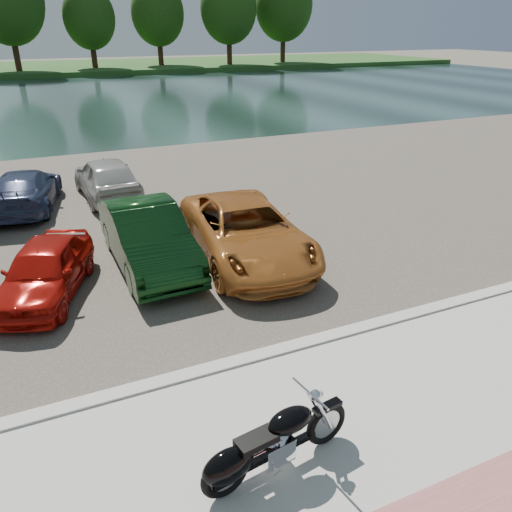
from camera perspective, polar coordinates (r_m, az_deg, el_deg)
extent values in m
plane|color=#595447|center=(8.03, 7.28, -19.37)|extent=(200.00, 200.00, 0.00)
cube|color=beige|center=(7.43, 11.62, -23.81)|extent=(60.00, 6.00, 0.10)
cube|color=beige|center=(9.32, 0.87, -11.33)|extent=(60.00, 0.30, 0.14)
cube|color=#3F3A33|center=(17.05, -12.09, 5.31)|extent=(60.00, 18.00, 0.04)
cube|color=black|center=(45.26, -20.85, 16.28)|extent=(120.00, 40.00, 0.00)
cube|color=#264B1A|center=(77.04, -23.14, 19.12)|extent=(120.00, 24.00, 0.60)
cylinder|color=#371E14|center=(69.43, -25.87, 20.93)|extent=(0.70, 0.70, 5.85)
ellipsoid|color=#18360E|center=(69.45, -26.66, 24.73)|extent=(8.19, 8.19, 9.83)
cylinder|color=#371E14|center=(71.45, -18.13, 21.59)|extent=(0.70, 0.70, 4.50)
ellipsoid|color=#18360E|center=(71.40, -18.54, 24.45)|extent=(6.30, 6.30, 7.56)
cylinder|color=#371E14|center=(74.50, -10.92, 22.56)|extent=(0.70, 0.70, 4.95)
ellipsoid|color=#18360E|center=(74.47, -11.19, 25.59)|extent=(6.93, 6.93, 8.32)
cylinder|color=#371E14|center=(74.58, -3.08, 23.10)|extent=(0.70, 0.70, 5.40)
ellipsoid|color=#18360E|center=(74.57, -3.16, 26.42)|extent=(7.56, 7.56, 9.07)
cylinder|color=#371E14|center=(79.55, 3.10, 23.38)|extent=(0.70, 0.70, 5.85)
ellipsoid|color=#18360E|center=(79.56, 3.19, 26.75)|extent=(8.19, 8.19, 9.83)
torus|color=black|center=(7.53, 8.00, -18.41)|extent=(0.69, 0.22, 0.68)
torus|color=black|center=(6.86, -3.59, -23.69)|extent=(0.69, 0.22, 0.68)
cylinder|color=#B2B2B7|center=(7.53, 8.00, -18.41)|extent=(0.46, 0.13, 0.46)
cylinder|color=#B2B2B7|center=(6.86, -3.59, -23.69)|extent=(0.46, 0.13, 0.46)
cylinder|color=silver|center=(7.20, 7.79, -17.53)|extent=(0.33, 0.10, 0.63)
cylinder|color=silver|center=(7.31, 6.74, -16.68)|extent=(0.33, 0.10, 0.63)
cylinder|color=silver|center=(6.91, 6.18, -15.34)|extent=(0.15, 0.75, 0.04)
sphere|color=silver|center=(7.01, 6.81, -15.54)|extent=(0.18, 0.18, 0.16)
sphere|color=silver|center=(7.05, 7.27, -15.32)|extent=(0.13, 0.13, 0.11)
cube|color=black|center=(7.32, 8.15, -16.64)|extent=(0.47, 0.21, 0.06)
cube|color=black|center=(7.20, 2.57, -21.36)|extent=(1.20, 0.28, 0.08)
cube|color=silver|center=(7.13, 2.23, -21.13)|extent=(0.49, 0.38, 0.34)
cylinder|color=silver|center=(7.03, 2.97, -19.67)|extent=(0.27, 0.21, 0.27)
cylinder|color=silver|center=(6.94, 1.54, -20.31)|extent=(0.27, 0.21, 0.27)
ellipsoid|color=black|center=(6.96, 3.92, -18.25)|extent=(0.73, 0.46, 0.32)
cube|color=black|center=(6.79, 0.06, -20.31)|extent=(0.59, 0.36, 0.10)
ellipsoid|color=black|center=(6.78, -3.22, -22.86)|extent=(0.77, 0.44, 0.50)
cube|color=black|center=(6.82, -3.60, -23.41)|extent=(0.42, 0.24, 0.30)
cylinder|color=silver|center=(7.20, -0.69, -22.02)|extent=(1.10, 0.25, 0.09)
cylinder|color=silver|center=(7.14, -0.69, -21.58)|extent=(1.10, 0.25, 0.09)
cylinder|color=#B2B2B7|center=(7.15, 2.38, -23.54)|extent=(0.04, 0.14, 0.22)
imported|color=#AE120B|center=(11.96, -23.00, -1.49)|extent=(2.70, 3.94, 1.24)
imported|color=black|center=(12.67, -12.27, 2.20)|extent=(1.73, 4.71, 1.54)
imported|color=#BA6D2B|center=(12.74, -1.15, 2.85)|extent=(2.92, 5.61, 1.51)
imported|color=navy|center=(18.11, -24.87, 6.90)|extent=(2.65, 4.72, 1.29)
imported|color=#B3B3AE|center=(18.22, -16.69, 8.57)|extent=(1.99, 4.42, 1.47)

